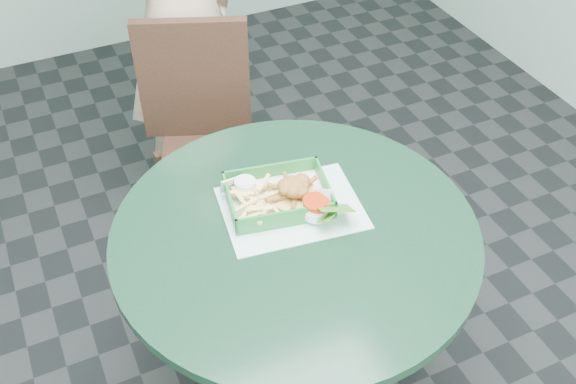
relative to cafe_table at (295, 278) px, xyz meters
name	(u,v)px	position (x,y,z in m)	size (l,w,h in m)	color
cafe_table	(295,278)	(0.00, 0.00, 0.00)	(0.95, 0.95, 0.75)	#313134
dining_chair	(207,133)	(0.02, 0.78, -0.05)	(0.39, 0.39, 0.93)	#48281A
diner_person	(180,1)	(0.06, 1.09, 0.32)	(0.65, 0.43, 1.79)	beige
placemat	(292,213)	(0.02, 0.08, 0.17)	(0.36, 0.27, 0.00)	silver
food_basket	(278,204)	(0.00, 0.11, 0.19)	(0.27, 0.19, 0.05)	#20752D
crab_sandwich	(295,194)	(0.04, 0.09, 0.22)	(0.13, 0.13, 0.08)	#E1B362
fries_pile	(260,208)	(-0.06, 0.09, 0.21)	(0.12, 0.13, 0.05)	#FFDF7E
sauce_ramekin	(244,194)	(-0.08, 0.15, 0.22)	(0.06, 0.06, 0.03)	white
garnish_cup	(324,208)	(0.09, 0.02, 0.21)	(0.11, 0.11, 0.04)	white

